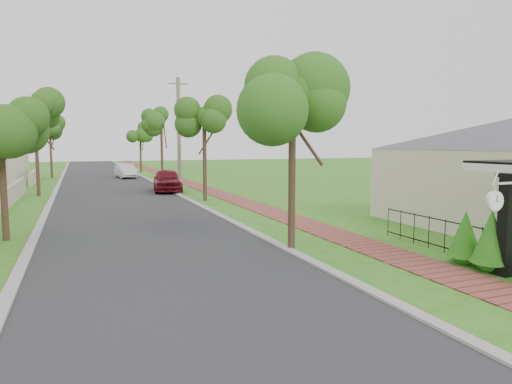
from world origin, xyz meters
TOP-DOWN VIEW (x-y plane):
  - ground at (0.00, 0.00)m, footprint 160.00×160.00m
  - road at (-3.00, 20.00)m, footprint 7.00×120.00m
  - kerb_right at (0.65, 20.00)m, footprint 0.30×120.00m
  - kerb_left at (-6.65, 20.00)m, footprint 0.30×120.00m
  - sidewalk at (3.25, 20.00)m, footprint 1.50×120.00m
  - porch_post at (4.55, -1.00)m, footprint 0.48×0.48m
  - picket_fence at (4.90, -0.00)m, footprint 0.03×8.02m
  - street_trees at (-2.87, 26.84)m, footprint 10.70×37.65m
  - hedge_row at (4.45, -0.97)m, footprint 0.84×3.11m
  - parked_car_red at (0.40, 21.64)m, footprint 2.36×4.67m
  - parked_car_white at (-1.00, 35.28)m, footprint 1.83×4.25m
  - near_tree at (0.80, 3.29)m, footprint 2.21×2.21m
  - utility_pole at (0.90, 20.00)m, footprint 1.20×0.24m
  - station_clock at (3.68, -1.40)m, footprint 1.08×0.13m

SIDE VIEW (x-z plane):
  - ground at x=0.00m, z-range 0.00..0.00m
  - road at x=-3.00m, z-range -0.01..0.01m
  - kerb_right at x=0.65m, z-range -0.05..0.05m
  - kerb_left at x=-6.65m, z-range -0.05..0.05m
  - sidewalk at x=3.25m, z-range -0.01..0.01m
  - picket_fence at x=4.90m, z-range 0.03..1.03m
  - parked_car_white at x=-1.00m, z-range 0.00..1.36m
  - parked_car_red at x=0.40m, z-range 0.00..1.53m
  - hedge_row at x=4.45m, z-range -0.17..1.80m
  - porch_post at x=4.55m, z-range -0.14..2.38m
  - station_clock at x=3.68m, z-range 1.62..2.28m
  - utility_pole at x=0.90m, z-range 0.06..7.43m
  - near_tree at x=0.80m, z-range 1.68..7.35m
  - street_trees at x=-2.87m, z-range 1.59..7.48m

